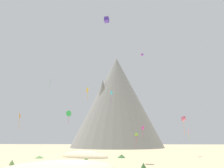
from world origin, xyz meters
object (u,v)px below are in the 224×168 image
rock_massif (116,103)px  kite_cyan_mid (111,94)px  kite_indigo_high (107,20)px  kite_green_mid (69,113)px  bush_near_left (143,166)px  kite_lime_low (136,135)px  kite_pink_low (189,132)px  kite_magenta_low (143,128)px  kite_gold_mid (87,91)px  bush_near_right (35,163)px  kite_rainbow_low (184,119)px  kite_teal_high (50,82)px  bush_ridge_crest (86,160)px  bush_low_patch (39,157)px  kite_orange_low (20,118)px  kite_violet_high (142,55)px  bush_mid_center (12,162)px  bush_far_left (121,156)px

rock_massif → kite_cyan_mid: rock_massif is taller
kite_indigo_high → kite_green_mid: kite_indigo_high is taller
bush_near_left → kite_lime_low: bearing=88.7°
kite_pink_low → kite_magenta_low: bearing=-101.4°
kite_gold_mid → kite_indigo_high: 23.16m
bush_near_right → kite_cyan_mid: 48.83m
kite_rainbow_low → kite_teal_high: bearing=119.6°
kite_teal_high → bush_ridge_crest: bearing=-117.5°
bush_near_right → bush_low_patch: bearing=110.3°
kite_orange_low → kite_gold_mid: bearing=-39.9°
rock_massif → kite_violet_high: size_ratio=57.11×
kite_cyan_mid → kite_green_mid: 19.98m
bush_mid_center → kite_violet_high: 64.15m
kite_violet_high → kite_rainbow_low: bearing=172.6°
kite_pink_low → kite_indigo_high: bearing=-21.3°
kite_lime_low → bush_near_right: bearing=28.3°
bush_near_right → kite_rainbow_low: bearing=37.0°
bush_near_right → kite_gold_mid: kite_gold_mid is taller
kite_magenta_low → kite_teal_high: bearing=133.2°
bush_far_left → bush_near_left: bearing=-78.6°
kite_green_mid → kite_violet_high: bearing=-173.9°
bush_near_left → kite_green_mid: kite_green_mid is taller
rock_massif → kite_gold_mid: 71.12m
kite_teal_high → bush_far_left: bearing=-99.2°
bush_mid_center → rock_massif: size_ratio=0.02×
bush_low_patch → kite_rainbow_low: 44.20m
kite_gold_mid → kite_indigo_high: (6.75, -7.40, 20.88)m
bush_low_patch → bush_near_left: (25.40, -18.14, 0.15)m
bush_low_patch → kite_teal_high: bearing=109.2°
bush_near_left → kite_lime_low: (1.21, 51.93, 6.28)m
kite_cyan_mid → bush_near_right: bearing=-4.2°
kite_magenta_low → kite_green_mid: 31.60m
bush_near_left → kite_pink_low: 29.86m
bush_low_patch → kite_magenta_low: bearing=46.6°
bush_ridge_crest → kite_indigo_high: kite_indigo_high is taller
bush_near_right → kite_rainbow_low: size_ratio=0.29×
kite_rainbow_low → bush_near_left: bearing=-161.8°
bush_low_patch → rock_massif: bearing=78.4°
bush_mid_center → kite_pink_low: bearing=29.3°
kite_rainbow_low → kite_green_mid: 46.34m
kite_gold_mid → kite_orange_low: size_ratio=0.86×
kite_indigo_high → kite_teal_high: 38.71m
kite_rainbow_low → kite_indigo_high: size_ratio=3.54×
bush_far_left → kite_pink_low: (19.16, 4.20, 6.28)m
bush_ridge_crest → kite_indigo_high: 41.04m
bush_mid_center → kite_pink_low: (39.24, 22.00, 6.22)m
kite_gold_mid → kite_lime_low: kite_gold_mid is taller
bush_mid_center → kite_indigo_high: size_ratio=0.68×
kite_gold_mid → kite_teal_high: size_ratio=0.92×
kite_gold_mid → kite_teal_high: (-19.59, 18.19, 8.63)m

